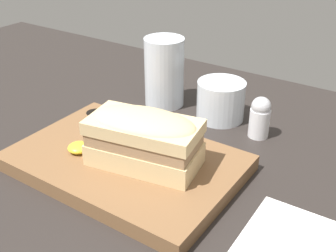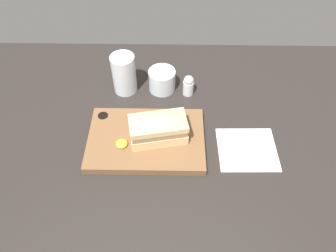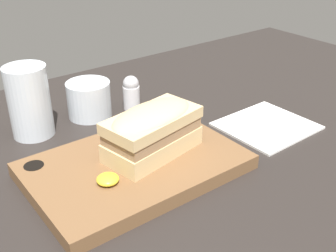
{
  "view_description": "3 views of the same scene",
  "coord_description": "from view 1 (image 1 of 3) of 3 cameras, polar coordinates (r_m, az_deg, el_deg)",
  "views": [
    {
      "loc": [
        30.55,
        -36.79,
        36.25
      ],
      "look_at": [
        2.23,
        5.27,
        8.52
      ],
      "focal_mm": 45.0,
      "sensor_mm": 36.0,
      "label": 1
    },
    {
      "loc": [
        4.49,
        -53.1,
        73.45
      ],
      "look_at": [
        3.65,
        0.55,
        9.76
      ],
      "focal_mm": 35.0,
      "sensor_mm": 36.0,
      "label": 2
    },
    {
      "loc": [
        -30.6,
        -44.3,
        38.08
      ],
      "look_at": [
        3.49,
        0.64,
        8.32
      ],
      "focal_mm": 45.0,
      "sensor_mm": 36.0,
      "label": 3
    }
  ],
  "objects": [
    {
      "name": "mustard_dollop",
      "position": [
        0.61,
        -12.0,
        -2.86
      ],
      "size": [
        3.13,
        3.13,
        1.25
      ],
      "color": "yellow",
      "rests_on": "serving_board"
    },
    {
      "name": "sandwich",
      "position": [
        0.56,
        -3.28,
        -1.47
      ],
      "size": [
        15.94,
        10.13,
        7.67
      ],
      "rotation": [
        0.0,
        0.0,
        0.18
      ],
      "color": "#DBBC84",
      "rests_on": "serving_board"
    },
    {
      "name": "dining_table",
      "position": [
        0.59,
        -4.67,
        -7.83
      ],
      "size": [
        159.92,
        91.41,
        2.0
      ],
      "color": "#282321",
      "rests_on": "ground"
    },
    {
      "name": "wine_glass",
      "position": [
        0.73,
        7.14,
        3.18
      ],
      "size": [
        8.27,
        8.27,
        6.8
      ],
      "color": "silver",
      "rests_on": "dining_table"
    },
    {
      "name": "salt_shaker",
      "position": [
        0.68,
        12.35,
        1.21
      ],
      "size": [
        3.29,
        3.29,
        6.87
      ],
      "color": "white",
      "rests_on": "dining_table"
    },
    {
      "name": "water_glass",
      "position": [
        0.77,
        -0.5,
        6.73
      ],
      "size": [
        7.21,
        7.21,
        12.57
      ],
      "color": "silver",
      "rests_on": "dining_table"
    },
    {
      "name": "serving_board",
      "position": [
        0.6,
        -5.76,
        -4.85
      ],
      "size": [
        31.35,
        21.02,
        2.27
      ],
      "color": "brown",
      "rests_on": "dining_table"
    }
  ]
}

